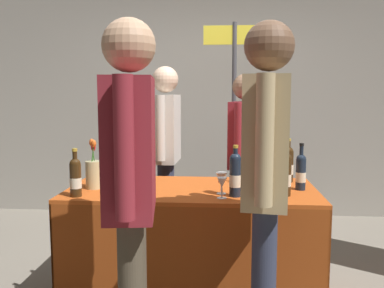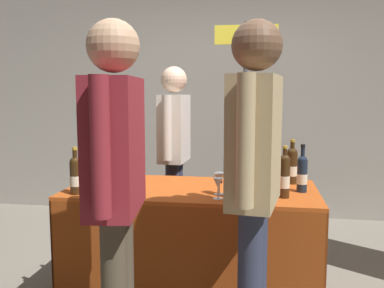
{
  "view_description": "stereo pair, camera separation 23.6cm",
  "coord_description": "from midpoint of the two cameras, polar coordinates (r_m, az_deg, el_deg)",
  "views": [
    {
      "loc": [
        0.21,
        -2.77,
        1.42
      ],
      "look_at": [
        0.0,
        0.0,
        1.09
      ],
      "focal_mm": 39.15,
      "sensor_mm": 36.0,
      "label": 1
    },
    {
      "loc": [
        0.44,
        -2.74,
        1.42
      ],
      "look_at": [
        0.0,
        0.0,
        1.09
      ],
      "focal_mm": 39.15,
      "sensor_mm": 36.0,
      "label": 2
    }
  ],
  "objects": [
    {
      "name": "vendor_presenter",
      "position": [
        3.6,
        5.3,
        -0.75
      ],
      "size": [
        0.3,
        0.55,
        1.59
      ],
      "rotation": [
        0.0,
        0.0,
        -1.81
      ],
      "color": "#2D3347",
      "rests_on": "ground_plane"
    },
    {
      "name": "flower_vase",
      "position": [
        2.91,
        -15.54,
        -3.78
      ],
      "size": [
        0.11,
        0.11,
        0.34
      ],
      "color": "tan",
      "rests_on": "tasting_table"
    },
    {
      "name": "display_bottle_5",
      "position": [
        2.72,
        -18.01,
        -4.26
      ],
      "size": [
        0.07,
        0.07,
        0.3
      ],
      "color": "#38230F",
      "rests_on": "tasting_table"
    },
    {
      "name": "display_bottle_4",
      "position": [
        2.59,
        3.32,
        -4.15
      ],
      "size": [
        0.07,
        0.07,
        0.32
      ],
      "color": "#192333",
      "rests_on": "tasting_table"
    },
    {
      "name": "wine_glass_near_vendor",
      "position": [
        2.66,
        1.5,
        -4.76
      ],
      "size": [
        0.07,
        0.07,
        0.14
      ],
      "color": "silver",
      "rests_on": "tasting_table"
    },
    {
      "name": "display_bottle_0",
      "position": [
        2.83,
        12.32,
        -3.65
      ],
      "size": [
        0.07,
        0.07,
        0.31
      ],
      "color": "#192333",
      "rests_on": "tasting_table"
    },
    {
      "name": "tasting_table",
      "position": [
        2.91,
        -2.36,
        -10.63
      ],
      "size": [
        1.67,
        0.78,
        0.79
      ],
      "color": "#B74C19",
      "rests_on": "ground_plane"
    },
    {
      "name": "taster_foreground_right",
      "position": [
        1.95,
        -11.75,
        -3.67
      ],
      "size": [
        0.27,
        0.62,
        1.76
      ],
      "rotation": [
        0.0,
        0.0,
        1.7
      ],
      "color": "#4C4233",
      "rests_on": "ground_plane"
    },
    {
      "name": "vendor_assistant",
      "position": [
        3.68,
        -5.44,
        0.1
      ],
      "size": [
        0.23,
        0.56,
        1.66
      ],
      "rotation": [
        0.0,
        0.0,
        -1.62
      ],
      "color": "#2D3347",
      "rests_on": "ground_plane"
    },
    {
      "name": "back_partition",
      "position": [
        4.92,
        0.5,
        6.63
      ],
      "size": [
        6.7,
        0.12,
        2.8
      ],
      "primitive_type": "cube",
      "color": "#9E998E",
      "rests_on": "ground_plane"
    },
    {
      "name": "display_bottle_3",
      "position": [
        2.74,
        7.91,
        -3.74
      ],
      "size": [
        0.08,
        0.08,
        0.32
      ],
      "color": "#192333",
      "rests_on": "tasting_table"
    },
    {
      "name": "brochure_stand",
      "position": [
        2.97,
        -11.54,
        -3.97
      ],
      "size": [
        0.14,
        0.09,
        0.17
      ],
      "primitive_type": "cube",
      "rotation": [
        0.15,
        0.0,
        0.5
      ],
      "color": "silver",
      "rests_on": "tasting_table"
    },
    {
      "name": "taster_foreground_left",
      "position": [
        2.08,
        6.97,
        -2.75
      ],
      "size": [
        0.27,
        0.6,
        1.77
      ],
      "rotation": [
        0.0,
        0.0,
        1.42
      ],
      "color": "#2D3347",
      "rests_on": "ground_plane"
    },
    {
      "name": "booth_signpost",
      "position": [
        3.99,
        4.05,
        5.22
      ],
      "size": [
        0.58,
        0.04,
        2.08
      ],
      "color": "#47474C",
      "rests_on": "ground_plane"
    },
    {
      "name": "display_bottle_6",
      "position": [
        2.94,
        6.01,
        -2.95
      ],
      "size": [
        0.07,
        0.07,
        0.32
      ],
      "color": "black",
      "rests_on": "tasting_table"
    },
    {
      "name": "wine_glass_mid",
      "position": [
        2.55,
        1.46,
        -5.42
      ],
      "size": [
        0.06,
        0.06,
        0.13
      ],
      "color": "silver",
      "rests_on": "tasting_table"
    },
    {
      "name": "display_bottle_1",
      "position": [
        2.65,
        10.19,
        -4.04
      ],
      "size": [
        0.07,
        0.07,
        0.32
      ],
      "color": "#38230F",
      "rests_on": "tasting_table"
    },
    {
      "name": "display_bottle_2",
      "position": [
        3.06,
        -13.63,
        -2.8
      ],
      "size": [
        0.07,
        0.07,
        0.31
      ],
      "color": "#38230F",
      "rests_on": "tasting_table"
    },
    {
      "name": "featured_wine_bottle",
      "position": [
        3.07,
        10.81,
        -2.65
      ],
      "size": [
        0.08,
        0.08,
        0.32
      ],
      "color": "#38230F",
      "rests_on": "tasting_table"
    }
  ]
}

